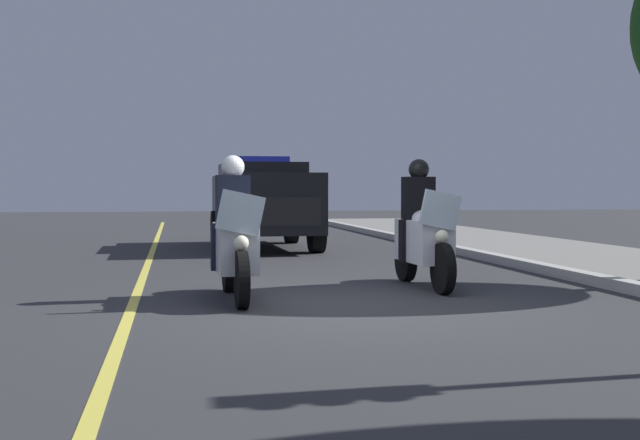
# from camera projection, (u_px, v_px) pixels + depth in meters

# --- Properties ---
(ground_plane) EXTENTS (80.00, 80.00, 0.00)m
(ground_plane) POSITION_uv_depth(u_px,v_px,m) (350.00, 307.00, 8.93)
(ground_plane) COLOR #333335
(lane_stripe_center) EXTENTS (48.00, 0.12, 0.01)m
(lane_stripe_center) POSITION_uv_depth(u_px,v_px,m) (130.00, 313.00, 8.50)
(lane_stripe_center) COLOR #E0D14C
(lane_stripe_center) RESTS_ON ground
(police_motorcycle_lead_left) EXTENTS (2.14, 0.58, 1.72)m
(police_motorcycle_lead_left) POSITION_uv_depth(u_px,v_px,m) (235.00, 241.00, 9.53)
(police_motorcycle_lead_left) COLOR black
(police_motorcycle_lead_left) RESTS_ON ground
(police_motorcycle_lead_right) EXTENTS (2.14, 0.58, 1.72)m
(police_motorcycle_lead_right) POSITION_uv_depth(u_px,v_px,m) (423.00, 235.00, 10.73)
(police_motorcycle_lead_right) COLOR black
(police_motorcycle_lead_right) RESTS_ON ground
(police_suv) EXTENTS (4.96, 2.19, 2.05)m
(police_suv) POSITION_uv_depth(u_px,v_px,m) (263.00, 200.00, 17.94)
(police_suv) COLOR black
(police_suv) RESTS_ON ground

